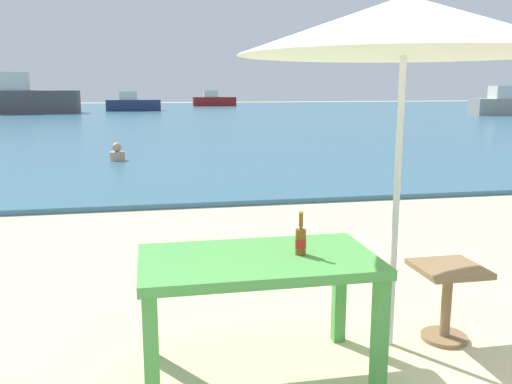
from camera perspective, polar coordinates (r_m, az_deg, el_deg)
ground_plane at (r=3.74m, az=18.14°, el=-17.53°), size 120.00×120.00×0.00m
sea_water at (r=32.93m, az=-8.31°, el=7.85°), size 120.00×50.00×0.08m
picnic_table_green at (r=3.31m, az=0.21°, el=-8.52°), size 1.40×0.80×0.76m
beer_bottle_amber at (r=3.29m, az=4.68°, el=-4.93°), size 0.07×0.07×0.26m
patio_umbrella at (r=3.66m, az=15.25°, el=16.32°), size 2.10×2.10×2.30m
side_table_wood at (r=4.08m, az=19.27°, el=-9.75°), size 0.44×0.44×0.54m
swimmer_person at (r=12.95m, az=-14.25°, el=3.90°), size 0.34×0.34×0.41m
boat_cargo_ship at (r=39.19m, az=-12.70°, el=8.94°), size 3.67×1.00×1.34m
boat_ferry at (r=37.56m, az=-23.43°, el=8.89°), size 6.93×1.89×2.52m
boat_tanker at (r=36.13m, az=24.75°, el=8.27°), size 4.68×1.28×1.70m
boat_sailboat at (r=48.10m, az=-4.41°, el=9.49°), size 3.69×1.01×1.34m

